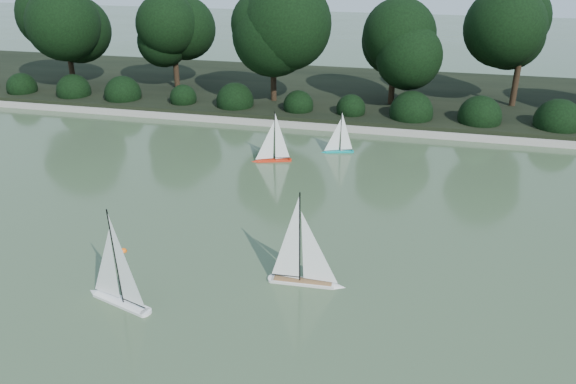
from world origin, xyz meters
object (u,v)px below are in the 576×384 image
at_px(sailboat_white_a, 115,287).
at_px(race_buoy, 123,251).
at_px(sailboat_orange, 270,153).
at_px(sailboat_white_b, 309,269).
at_px(sailboat_teal, 337,145).

distance_m(sailboat_white_a, race_buoy, 1.68).
height_order(sailboat_white_a, sailboat_orange, sailboat_white_a).
distance_m(sailboat_white_b, sailboat_teal, 6.62).
relative_size(sailboat_white_a, sailboat_orange, 1.25).
bearing_deg(race_buoy, sailboat_white_b, -4.09).
xyz_separation_m(sailboat_white_b, race_buoy, (-3.65, 0.26, -0.29)).
bearing_deg(race_buoy, sailboat_white_a, -65.14).
xyz_separation_m(sailboat_orange, sailboat_teal, (1.61, 1.09, -0.03)).
relative_size(sailboat_orange, race_buoy, 11.24).
relative_size(sailboat_white_a, sailboat_teal, 1.46).
relative_size(sailboat_orange, sailboat_teal, 1.17).
distance_m(sailboat_orange, sailboat_teal, 1.95).
relative_size(sailboat_white_b, sailboat_orange, 1.25).
bearing_deg(sailboat_white_a, sailboat_teal, 72.96).
xyz_separation_m(sailboat_white_a, race_buoy, (-0.70, 1.50, -0.29)).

